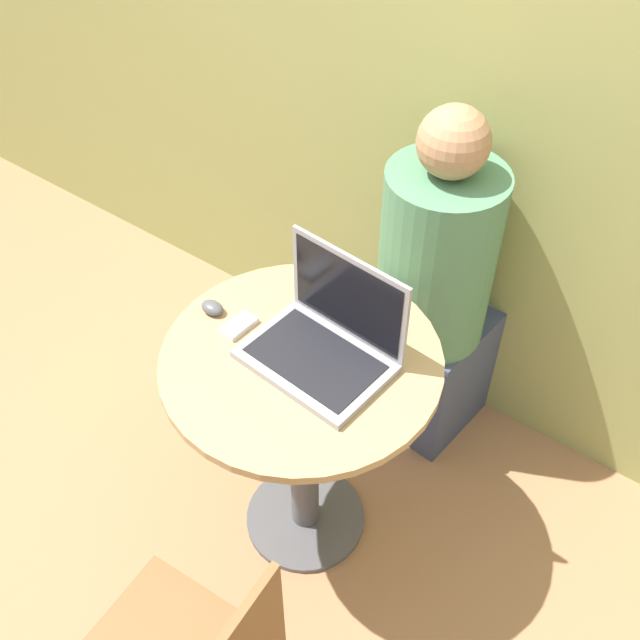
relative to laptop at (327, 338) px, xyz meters
name	(u,v)px	position (x,y,z in m)	size (l,w,h in m)	color
ground_plane	(305,519)	(-0.05, -0.05, -0.83)	(12.00, 12.00, 0.00)	#9E704C
back_wall	(480,36)	(-0.05, 0.74, 0.47)	(7.00, 0.05, 2.60)	#939956
round_table	(303,409)	(-0.05, -0.05, -0.27)	(0.71, 0.71, 0.77)	#4C4C51
laptop	(327,338)	(0.00, 0.00, 0.00)	(0.37, 0.27, 0.27)	gray
cell_phone	(239,326)	(-0.24, -0.06, -0.05)	(0.06, 0.10, 0.02)	silver
computer_mouse	(212,308)	(-0.33, -0.05, -0.04)	(0.07, 0.05, 0.03)	#4C4C51
person_seated	(440,306)	(0.03, 0.57, -0.32)	(0.37, 0.54, 1.22)	#3D4766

